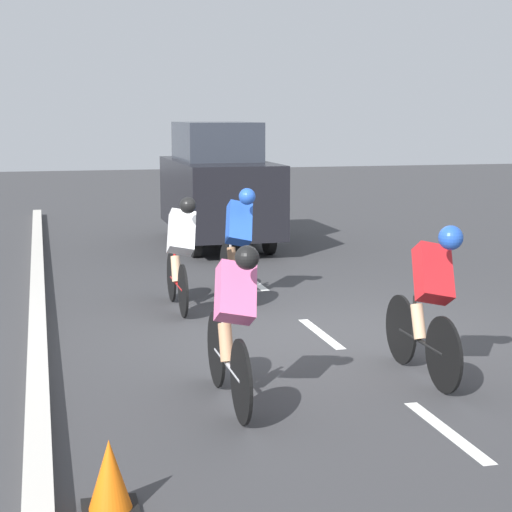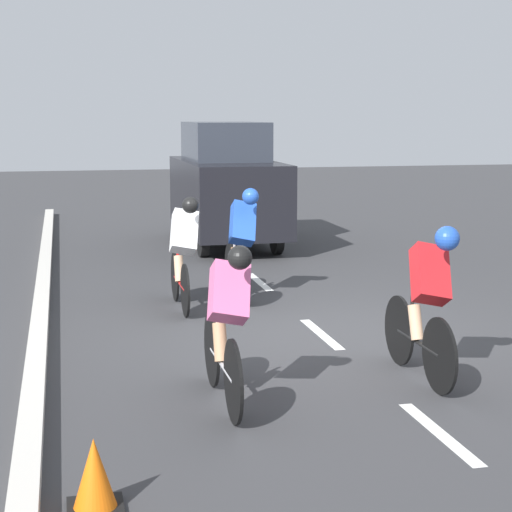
{
  "view_description": "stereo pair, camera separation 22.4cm",
  "coord_description": "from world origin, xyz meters",
  "px_view_note": "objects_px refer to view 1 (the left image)",
  "views": [
    {
      "loc": [
        3.11,
        9.26,
        2.53
      ],
      "look_at": [
        0.78,
        0.08,
        0.95
      ],
      "focal_mm": 60.0,
      "sensor_mm": 36.0,
      "label": 1
    },
    {
      "loc": [
        2.89,
        9.32,
        2.53
      ],
      "look_at": [
        0.78,
        0.08,
        0.95
      ],
      "focal_mm": 60.0,
      "sensor_mm": 36.0,
      "label": 2
    }
  ],
  "objects_px": {
    "cyclist_white": "(180,251)",
    "cyclist_pink": "(233,322)",
    "cyclist_red": "(430,298)",
    "support_car": "(218,185)",
    "cyclist_blue": "(238,240)",
    "traffic_cone": "(110,478)"
  },
  "relations": [
    {
      "from": "cyclist_pink",
      "to": "cyclist_blue",
      "type": "bearing_deg",
      "value": -103.53
    },
    {
      "from": "support_car",
      "to": "cyclist_red",
      "type": "bearing_deg",
      "value": 91.48
    },
    {
      "from": "cyclist_blue",
      "to": "cyclist_pink",
      "type": "bearing_deg",
      "value": 76.47
    },
    {
      "from": "cyclist_red",
      "to": "cyclist_white",
      "type": "bearing_deg",
      "value": -62.45
    },
    {
      "from": "cyclist_blue",
      "to": "traffic_cone",
      "type": "height_order",
      "value": "cyclist_blue"
    },
    {
      "from": "cyclist_white",
      "to": "cyclist_pink",
      "type": "xyz_separation_m",
      "value": [
        0.15,
        3.79,
        -0.03
      ]
    },
    {
      "from": "cyclist_blue",
      "to": "support_car",
      "type": "xyz_separation_m",
      "value": [
        -0.73,
        -4.83,
        0.35
      ]
    },
    {
      "from": "cyclist_red",
      "to": "cyclist_pink",
      "type": "distance_m",
      "value": 2.01
    },
    {
      "from": "traffic_cone",
      "to": "support_car",
      "type": "bearing_deg",
      "value": -105.24
    },
    {
      "from": "support_car",
      "to": "traffic_cone",
      "type": "relative_size",
      "value": 8.12
    },
    {
      "from": "traffic_cone",
      "to": "cyclist_blue",
      "type": "bearing_deg",
      "value": -110.25
    },
    {
      "from": "cyclist_white",
      "to": "traffic_cone",
      "type": "xyz_separation_m",
      "value": [
        1.37,
        5.59,
        -0.55
      ]
    },
    {
      "from": "cyclist_red",
      "to": "cyclist_white",
      "type": "height_order",
      "value": "cyclist_red"
    },
    {
      "from": "cyclist_red",
      "to": "cyclist_white",
      "type": "xyz_separation_m",
      "value": [
        1.83,
        -3.51,
        -0.02
      ]
    },
    {
      "from": "cyclist_red",
      "to": "traffic_cone",
      "type": "relative_size",
      "value": 3.41
    },
    {
      "from": "cyclist_red",
      "to": "traffic_cone",
      "type": "height_order",
      "value": "cyclist_red"
    },
    {
      "from": "cyclist_pink",
      "to": "cyclist_white",
      "type": "bearing_deg",
      "value": -92.34
    },
    {
      "from": "cyclist_red",
      "to": "cyclist_pink",
      "type": "height_order",
      "value": "cyclist_red"
    },
    {
      "from": "support_car",
      "to": "traffic_cone",
      "type": "bearing_deg",
      "value": 74.76
    },
    {
      "from": "cyclist_white",
      "to": "support_car",
      "type": "distance_m",
      "value": 5.57
    },
    {
      "from": "cyclist_red",
      "to": "support_car",
      "type": "bearing_deg",
      "value": -88.52
    },
    {
      "from": "cyclist_red",
      "to": "cyclist_pink",
      "type": "bearing_deg",
      "value": 8.05
    }
  ]
}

